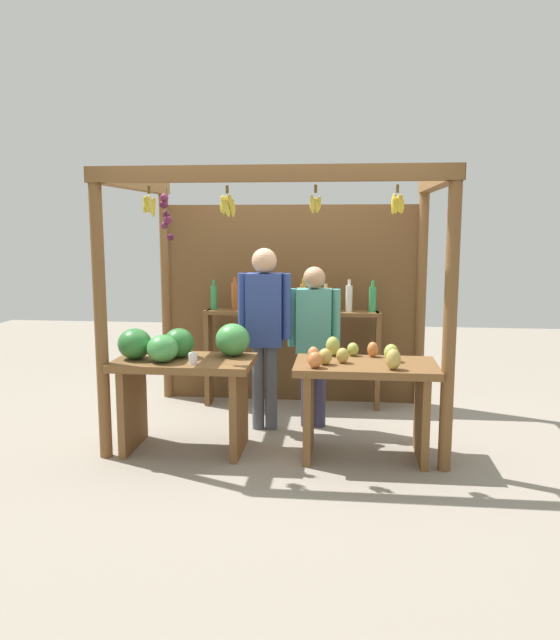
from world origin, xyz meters
TOP-DOWN VIEW (x-y plane):
  - ground_plane at (0.00, 0.00)m, footprint 12.00×12.00m
  - market_stall at (-0.00, 0.40)m, footprint 2.81×1.92m
  - fruit_counter_left at (-0.75, -0.67)m, footprint 1.13×0.64m
  - fruit_counter_right at (0.73, -0.68)m, footprint 1.13×0.66m
  - bottle_shelf_unit at (0.03, 0.68)m, footprint 1.80×0.22m
  - vendor_man at (-0.15, -0.07)m, footprint 0.48×0.23m
  - vendor_woman at (0.29, 0.05)m, footprint 0.48×0.20m

SIDE VIEW (x-z plane):
  - ground_plane at x=0.00m, z-range 0.00..0.00m
  - fruit_counter_right at x=0.73m, z-range 0.11..1.05m
  - fruit_counter_left at x=-0.75m, z-range 0.17..1.22m
  - bottle_shelf_unit at x=0.03m, z-range 0.14..1.49m
  - vendor_woman at x=0.29m, z-range 0.14..1.63m
  - vendor_man at x=-0.15m, z-range 0.17..1.83m
  - market_stall at x=0.00m, z-range 0.20..2.50m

